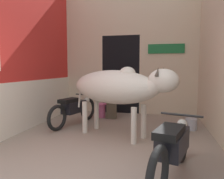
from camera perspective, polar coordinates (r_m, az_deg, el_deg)
wall_left_shopfront at (r=5.41m, az=-22.19°, el=10.65°), size 0.25×4.41×3.95m
wall_back_with_doorway at (r=7.02m, az=3.93°, el=7.70°), size 4.04×0.93×3.95m
cow at (r=4.39m, az=1.51°, el=0.61°), size 2.36×1.41×1.42m
motorcycle_near at (r=2.88m, az=15.59°, el=-14.27°), size 0.72×1.80×0.75m
motorcycle_far at (r=5.46m, az=-9.93°, el=-4.99°), size 0.70×1.72×0.72m
shopkeeper_seated at (r=6.12m, az=0.12°, el=-1.70°), size 0.37×0.33×1.19m
plastic_stool at (r=6.24m, az=-2.75°, el=-5.33°), size 0.31×0.31×0.40m
bucket at (r=5.33m, az=19.96°, el=-8.47°), size 0.26×0.26×0.26m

